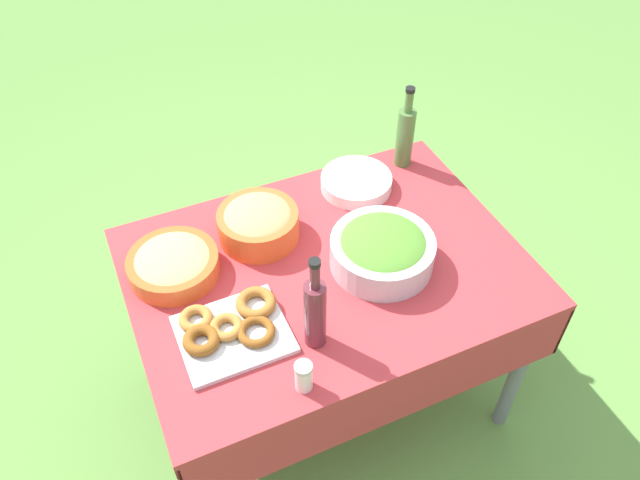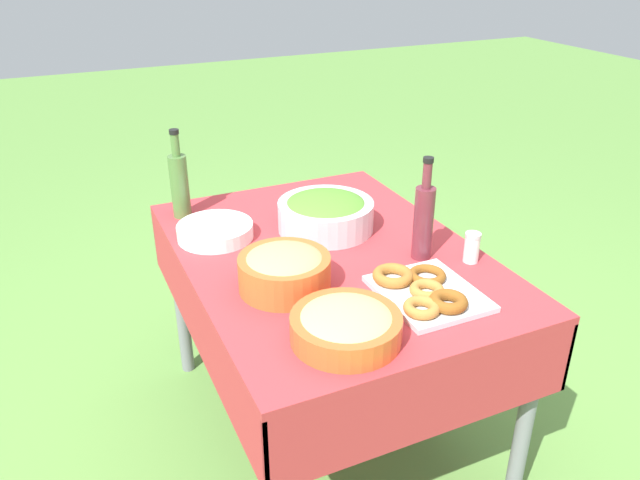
# 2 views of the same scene
# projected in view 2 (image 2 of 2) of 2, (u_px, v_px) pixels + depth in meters

# --- Properties ---
(ground_plane) EXTENTS (14.00, 14.00, 0.00)m
(ground_plane) POSITION_uv_depth(u_px,v_px,m) (328.00, 426.00, 2.28)
(ground_plane) COLOR #609342
(picnic_table) EXTENTS (1.21, 0.89, 0.72)m
(picnic_table) POSITION_uv_depth(u_px,v_px,m) (329.00, 279.00, 2.01)
(picnic_table) COLOR #B73338
(picnic_table) RESTS_ON ground_plane
(salad_bowl) EXTENTS (0.32, 0.32, 0.12)m
(salad_bowl) POSITION_uv_depth(u_px,v_px,m) (326.00, 212.00, 2.08)
(salad_bowl) COLOR silver
(salad_bowl) RESTS_ON picnic_table
(pasta_bowl) EXTENTS (0.28, 0.28, 0.09)m
(pasta_bowl) POSITION_uv_depth(u_px,v_px,m) (346.00, 325.00, 1.53)
(pasta_bowl) COLOR #E05B28
(pasta_bowl) RESTS_ON picnic_table
(donut_platter) EXTENTS (0.34, 0.27, 0.05)m
(donut_platter) POSITION_uv_depth(u_px,v_px,m) (424.00, 291.00, 1.71)
(donut_platter) COLOR silver
(donut_platter) RESTS_ON picnic_table
(plate_stack) EXTENTS (0.25, 0.25, 0.05)m
(plate_stack) POSITION_uv_depth(u_px,v_px,m) (215.00, 231.00, 2.04)
(plate_stack) COLOR white
(plate_stack) RESTS_ON picnic_table
(olive_oil_bottle) EXTENTS (0.06, 0.06, 0.31)m
(olive_oil_bottle) POSITION_uv_depth(u_px,v_px,m) (179.00, 183.00, 2.15)
(olive_oil_bottle) COLOR #4C7238
(olive_oil_bottle) RESTS_ON picnic_table
(wine_bottle) EXTENTS (0.06, 0.06, 0.32)m
(wine_bottle) POSITION_uv_depth(u_px,v_px,m) (424.00, 219.00, 1.88)
(wine_bottle) COLOR maroon
(wine_bottle) RESTS_ON picnic_table
(bread_bowl) EXTENTS (0.26, 0.26, 0.12)m
(bread_bowl) POSITION_uv_depth(u_px,v_px,m) (284.00, 269.00, 1.74)
(bread_bowl) COLOR #E05B28
(bread_bowl) RESTS_ON picnic_table
(salt_shaker) EXTENTS (0.05, 0.05, 0.09)m
(salt_shaker) POSITION_uv_depth(u_px,v_px,m) (472.00, 247.00, 1.89)
(salt_shaker) COLOR white
(salt_shaker) RESTS_ON picnic_table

